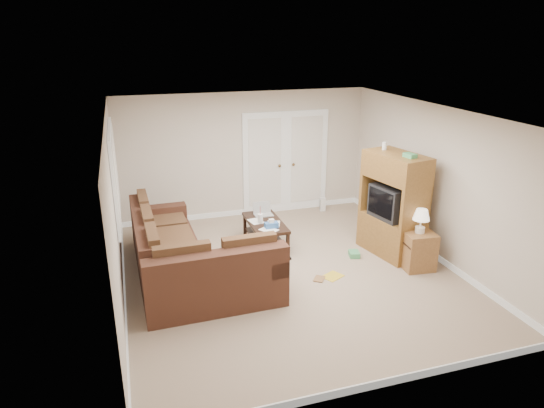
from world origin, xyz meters
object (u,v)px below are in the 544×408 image
object	(u,v)px
coffee_table	(265,232)
tv_armoire	(393,204)
sectional_sofa	(186,260)
side_cabinet	(418,247)

from	to	relation	value
coffee_table	tv_armoire	bearing A→B (deg)	-24.35
sectional_sofa	tv_armoire	size ratio (longest dim) A/B	1.58
tv_armoire	side_cabinet	world-z (taller)	tv_armoire
coffee_table	side_cabinet	bearing A→B (deg)	-36.34
side_cabinet	coffee_table	bearing A→B (deg)	149.18
sectional_sofa	tv_armoire	world-z (taller)	tv_armoire
sectional_sofa	tv_armoire	bearing A→B (deg)	-0.93
side_cabinet	tv_armoire	bearing A→B (deg)	105.96
coffee_table	side_cabinet	world-z (taller)	side_cabinet
tv_armoire	coffee_table	bearing A→B (deg)	144.02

